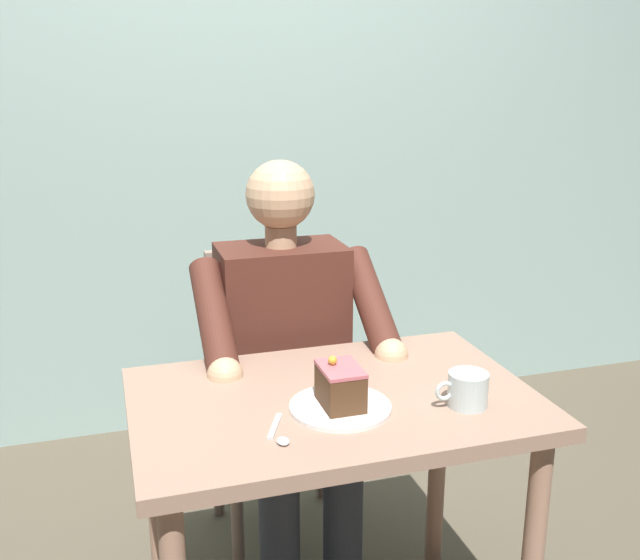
% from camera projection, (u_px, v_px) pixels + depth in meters
% --- Properties ---
extents(cafe_rear_panel, '(6.40, 0.12, 3.00)m').
position_uv_depth(cafe_rear_panel, '(218.00, 55.00, 2.77)').
color(cafe_rear_panel, '#98B7AF').
rests_on(cafe_rear_panel, ground).
extents(dining_table, '(0.92, 0.61, 0.72)m').
position_uv_depth(dining_table, '(333.00, 438.00, 1.69)').
color(dining_table, '#A17D67').
rests_on(dining_table, ground).
extents(chair, '(0.42, 0.42, 0.91)m').
position_uv_depth(chair, '(276.00, 382.00, 2.25)').
color(chair, gray).
rests_on(chair, ground).
extents(seated_person, '(0.53, 0.58, 1.21)m').
position_uv_depth(seated_person, '(290.00, 366.00, 2.05)').
color(seated_person, '#50271D').
rests_on(seated_person, ground).
extents(dessert_plate, '(0.23, 0.23, 0.01)m').
position_uv_depth(dessert_plate, '(340.00, 407.00, 1.59)').
color(dessert_plate, white).
rests_on(dessert_plate, dining_table).
extents(cake_slice, '(0.09, 0.12, 0.11)m').
position_uv_depth(cake_slice, '(340.00, 386.00, 1.58)').
color(cake_slice, '#50321C').
rests_on(cake_slice, dessert_plate).
extents(coffee_cup, '(0.12, 0.09, 0.08)m').
position_uv_depth(coffee_cup, '(467.00, 389.00, 1.60)').
color(coffee_cup, silver).
rests_on(coffee_cup, dining_table).
extents(dessert_spoon, '(0.06, 0.14, 0.01)m').
position_uv_depth(dessert_spoon, '(279.00, 434.00, 1.47)').
color(dessert_spoon, silver).
rests_on(dessert_spoon, dining_table).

